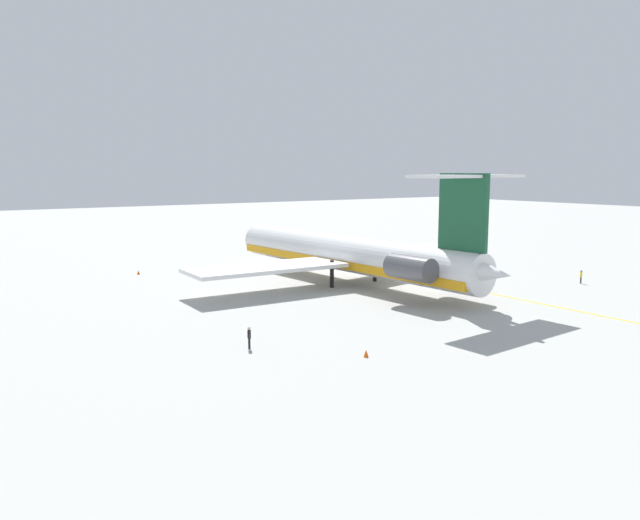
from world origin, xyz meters
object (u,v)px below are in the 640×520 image
(main_jetliner, at_px, (354,254))
(ground_crew_portside, at_px, (249,335))
(ground_crew_near_nose, at_px, (393,247))
(ground_crew_starboard, at_px, (352,244))
(safety_cone_nose, at_px, (322,252))
(safety_cone_wingtip, at_px, (366,353))
(ground_crew_near_tail, at_px, (581,275))
(safety_cone_tail, at_px, (138,272))

(main_jetliner, bearing_deg, ground_crew_portside, 122.69)
(main_jetliner, height_order, ground_crew_near_nose, main_jetliner)
(ground_crew_starboard, bearing_deg, safety_cone_nose, 86.28)
(ground_crew_portside, height_order, safety_cone_nose, ground_crew_portside)
(safety_cone_nose, distance_m, safety_cone_wingtip, 57.43)
(ground_crew_near_tail, height_order, ground_crew_portside, ground_crew_portside)
(main_jetliner, distance_m, ground_crew_near_nose, 29.06)
(safety_cone_nose, xyz_separation_m, safety_cone_wingtip, (-49.24, 29.56, 0.00))
(main_jetliner, relative_size, ground_crew_starboard, 26.88)
(ground_crew_near_tail, bearing_deg, safety_cone_tail, -12.47)
(ground_crew_near_nose, bearing_deg, safety_cone_tail, 162.40)
(ground_crew_near_nose, height_order, ground_crew_starboard, ground_crew_starboard)
(main_jetliner, bearing_deg, safety_cone_wingtip, 140.63)
(ground_crew_near_tail, relative_size, safety_cone_wingtip, 3.03)
(safety_cone_tail, bearing_deg, safety_cone_nose, -84.56)
(ground_crew_near_nose, bearing_deg, ground_crew_portside, -154.67)
(main_jetliner, relative_size, ground_crew_portside, 26.50)
(ground_crew_near_nose, distance_m, ground_crew_portside, 58.12)
(ground_crew_portside, bearing_deg, ground_crew_near_tail, -117.56)
(ground_crew_portside, bearing_deg, ground_crew_near_nose, -82.01)
(safety_cone_nose, relative_size, safety_cone_tail, 1.00)
(ground_crew_near_nose, relative_size, ground_crew_portside, 0.99)
(ground_crew_starboard, bearing_deg, ground_crew_portside, 124.99)
(ground_crew_portside, bearing_deg, safety_cone_tail, -35.83)
(main_jetliner, bearing_deg, safety_cone_tail, 37.63)
(main_jetliner, relative_size, safety_cone_wingtip, 84.41)
(ground_crew_near_nose, relative_size, safety_cone_tail, 3.14)
(safety_cone_nose, bearing_deg, ground_crew_starboard, -83.38)
(main_jetliner, height_order, safety_cone_nose, main_jetliner)
(ground_crew_near_tail, xyz_separation_m, safety_cone_nose, (40.31, 11.13, -0.78))
(ground_crew_near_nose, relative_size, safety_cone_wingtip, 3.14)
(ground_crew_starboard, xyz_separation_m, safety_cone_wingtip, (-50.05, 36.57, -0.82))
(ground_crew_near_nose, relative_size, ground_crew_near_tail, 1.04)
(main_jetliner, xyz_separation_m, safety_cone_tail, (21.97, 19.50, -3.41))
(ground_crew_near_tail, bearing_deg, main_jetliner, -4.65)
(main_jetliner, xyz_separation_m, ground_crew_portside, (-17.42, 23.43, -2.58))
(main_jetliner, xyz_separation_m, ground_crew_near_nose, (18.46, -22.29, -2.59))
(ground_crew_near_nose, xyz_separation_m, ground_crew_portside, (-35.88, 45.72, 0.02))
(main_jetliner, distance_m, ground_crew_starboard, 32.36)
(ground_crew_near_nose, xyz_separation_m, safety_cone_nose, (6.55, 9.96, -0.82))
(ground_crew_starboard, xyz_separation_m, safety_cone_tail, (-3.84, 38.84, -0.82))
(ground_crew_near_nose, xyz_separation_m, ground_crew_starboard, (7.36, 2.96, 0.00))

